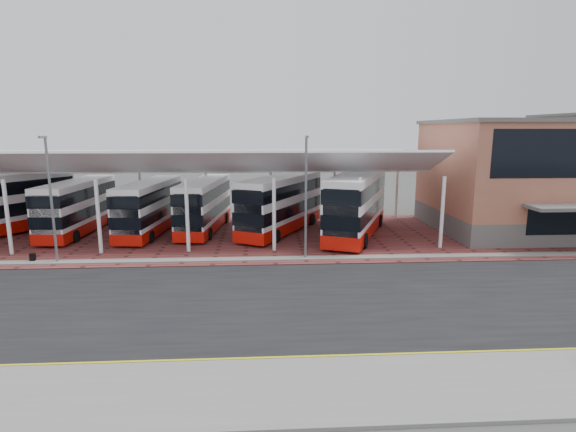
# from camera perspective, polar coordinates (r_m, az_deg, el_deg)

# --- Properties ---
(ground) EXTENTS (140.00, 140.00, 0.00)m
(ground) POSITION_cam_1_polar(r_m,az_deg,el_deg) (23.80, -1.16, -9.85)
(ground) COLOR #3F413D
(road) EXTENTS (120.00, 14.00, 0.02)m
(road) POSITION_cam_1_polar(r_m,az_deg,el_deg) (22.87, -1.06, -10.71)
(road) COLOR black
(road) RESTS_ON ground
(forecourt) EXTENTS (72.00, 16.00, 0.06)m
(forecourt) POSITION_cam_1_polar(r_m,az_deg,el_deg) (36.34, 1.20, -2.48)
(forecourt) COLOR brown
(forecourt) RESTS_ON ground
(sidewalk) EXTENTS (120.00, 4.00, 0.14)m
(sidewalk) POSITION_cam_1_polar(r_m,az_deg,el_deg) (15.68, 0.19, -21.30)
(sidewalk) COLOR slate
(sidewalk) RESTS_ON ground
(north_kerb) EXTENTS (120.00, 0.80, 0.14)m
(north_kerb) POSITION_cam_1_polar(r_m,az_deg,el_deg) (29.66, -1.62, -5.48)
(north_kerb) COLOR slate
(north_kerb) RESTS_ON ground
(yellow_line_near) EXTENTS (120.00, 0.12, 0.01)m
(yellow_line_near) POSITION_cam_1_polar(r_m,az_deg,el_deg) (17.43, -0.23, -17.93)
(yellow_line_near) COLOR gold
(yellow_line_near) RESTS_ON road
(yellow_line_far) EXTENTS (120.00, 0.12, 0.01)m
(yellow_line_far) POSITION_cam_1_polar(r_m,az_deg,el_deg) (17.69, -0.29, -17.46)
(yellow_line_far) COLOR gold
(yellow_line_far) RESTS_ON road
(canopy) EXTENTS (37.00, 11.63, 7.07)m
(canopy) POSITION_cam_1_polar(r_m,az_deg,el_deg) (36.65, -11.53, 6.55)
(canopy) COLOR white
(canopy) RESTS_ON ground
(terminal) EXTENTS (18.40, 14.40, 9.25)m
(terminal) POSITION_cam_1_polar(r_m,az_deg,el_deg) (43.47, 30.00, 4.46)
(terminal) COLOR #5B5855
(terminal) RESTS_ON ground
(lamp_west) EXTENTS (0.16, 0.90, 8.07)m
(lamp_west) POSITION_cam_1_polar(r_m,az_deg,el_deg) (31.68, -27.91, 2.24)
(lamp_west) COLOR slate
(lamp_west) RESTS_ON ground
(lamp_east) EXTENTS (0.16, 0.90, 8.07)m
(lamp_east) POSITION_cam_1_polar(r_m,az_deg,el_deg) (28.95, 2.29, 2.80)
(lamp_east) COLOR slate
(lamp_east) RESTS_ON ground
(bus_1) EXTENTS (3.01, 10.51, 4.29)m
(bus_1) POSITION_cam_1_polar(r_m,az_deg,el_deg) (40.63, -25.13, 1.02)
(bus_1) COLOR white
(bus_1) RESTS_ON forecourt
(bus_2) EXTENTS (3.48, 10.48, 4.24)m
(bus_2) POSITION_cam_1_polar(r_m,az_deg,el_deg) (38.40, -17.14, 1.01)
(bus_2) COLOR white
(bus_2) RESTS_ON forecourt
(bus_3) EXTENTS (3.59, 10.53, 4.25)m
(bus_3) POSITION_cam_1_polar(r_m,az_deg,el_deg) (38.30, -10.58, 1.30)
(bus_3) COLOR white
(bus_3) RESTS_ON forecourt
(bus_4) EXTENTS (7.59, 11.15, 4.64)m
(bus_4) POSITION_cam_1_polar(r_m,az_deg,el_deg) (37.11, -0.86, 1.48)
(bus_4) COLOR white
(bus_4) RESTS_ON forecourt
(bus_5) EXTENTS (7.19, 12.20, 4.97)m
(bus_5) POSITION_cam_1_polar(r_m,az_deg,el_deg) (36.24, 8.73, 1.39)
(bus_5) COLOR white
(bus_5) RESTS_ON forecourt
(suitcase) EXTENTS (0.32, 0.23, 0.55)m
(suitcase) POSITION_cam_1_polar(r_m,az_deg,el_deg) (33.36, -29.68, -4.61)
(suitcase) COLOR black
(suitcase) RESTS_ON forecourt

